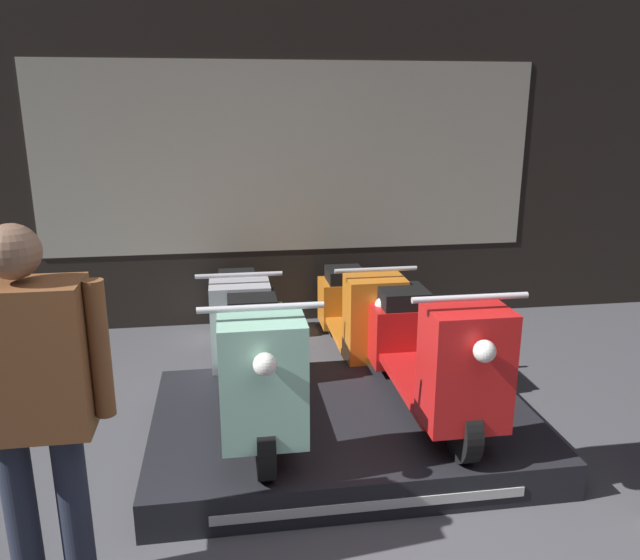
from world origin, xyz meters
name	(u,v)px	position (x,y,z in m)	size (l,w,h in m)	color
shop_wall_back	(289,153)	(0.00, 3.89, 1.60)	(8.19, 0.09, 3.20)	#28231E
display_platform	(343,427)	(0.07, 1.52, 0.11)	(2.30, 1.55, 0.22)	black
scooter_display_left	(257,362)	(-0.45, 1.50, 0.58)	(0.60, 1.65, 0.91)	black
scooter_display_right	(429,352)	(0.58, 1.50, 0.58)	(0.60, 1.65, 0.91)	black
scooter_backrow_0	(239,319)	(-0.52, 2.89, 0.37)	(0.60, 1.65, 0.91)	black
scooter_backrow_1	(358,313)	(0.45, 2.89, 0.37)	(0.60, 1.65, 0.91)	black
person_left_browsing	(31,388)	(-1.38, 0.51, 0.96)	(0.63, 0.26, 1.61)	#232838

